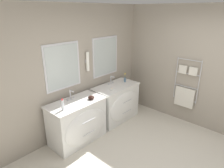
# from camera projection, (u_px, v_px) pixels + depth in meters

# --- Properties ---
(wall_back) EXTENTS (5.37, 0.15, 2.60)m
(wall_back) POSITION_uv_depth(u_px,v_px,m) (75.00, 71.00, 4.02)
(wall_back) COLOR #9E9384
(wall_back) RESTS_ON ground_plane
(wall_right) EXTENTS (0.13, 4.21, 2.60)m
(wall_right) POSITION_uv_depth(u_px,v_px,m) (174.00, 64.00, 4.58)
(wall_right) COLOR #9E9384
(wall_right) RESTS_ON ground_plane
(vanity_left) EXTENTS (1.10, 0.65, 0.84)m
(vanity_left) POSITION_uv_depth(u_px,v_px,m) (78.00, 122.00, 3.88)
(vanity_left) COLOR white
(vanity_left) RESTS_ON ground_plane
(vanity_right) EXTENTS (1.10, 0.65, 0.84)m
(vanity_right) POSITION_uv_depth(u_px,v_px,m) (117.00, 102.00, 4.68)
(vanity_right) COLOR white
(vanity_right) RESTS_ON ground_plane
(faucet_left) EXTENTS (0.17, 0.13, 0.20)m
(faucet_left) POSITION_uv_depth(u_px,v_px,m) (71.00, 95.00, 3.81)
(faucet_left) COLOR silver
(faucet_left) RESTS_ON vanity_left
(faucet_right) EXTENTS (0.17, 0.13, 0.20)m
(faucet_right) POSITION_uv_depth(u_px,v_px,m) (111.00, 80.00, 4.61)
(faucet_right) COLOR silver
(faucet_right) RESTS_ON vanity_right
(toiletry_bottle) EXTENTS (0.05, 0.05, 0.21)m
(toiletry_bottle) POSITION_uv_depth(u_px,v_px,m) (63.00, 105.00, 3.42)
(toiletry_bottle) COLOR silver
(toiletry_bottle) RESTS_ON vanity_left
(amenity_bowl) EXTENTS (0.12, 0.12, 0.07)m
(amenity_bowl) POSITION_uv_depth(u_px,v_px,m) (91.00, 98.00, 3.85)
(amenity_bowl) COLOR black
(amenity_bowl) RESTS_ON vanity_left
(flower_vase) EXTENTS (0.04, 0.04, 0.22)m
(flower_vase) POSITION_uv_depth(u_px,v_px,m) (125.00, 78.00, 4.77)
(flower_vase) COLOR teal
(flower_vase) RESTS_ON vanity_right
(soap_dish) EXTENTS (0.09, 0.06, 0.04)m
(soap_dish) POSITION_uv_depth(u_px,v_px,m) (112.00, 89.00, 4.31)
(soap_dish) COLOR white
(soap_dish) RESTS_ON vanity_right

